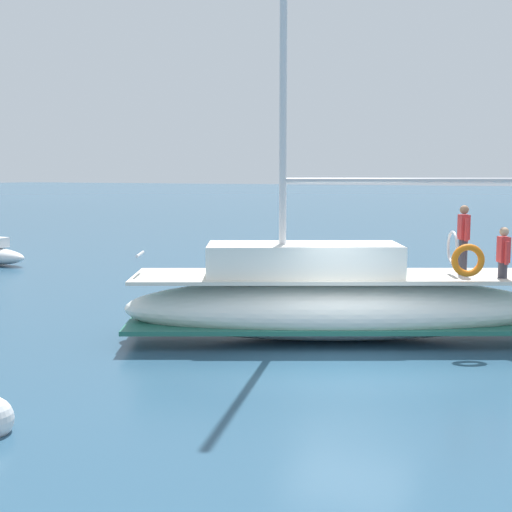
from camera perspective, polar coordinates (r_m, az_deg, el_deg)
name	(u,v)px	position (r m, az deg, el deg)	size (l,w,h in m)	color
ground_plane	(349,365)	(14.24, 7.52, -8.69)	(400.00, 400.00, 0.00)	#284C66
main_sailboat	(332,299)	(16.17, 6.13, -3.50)	(6.39, 9.67, 12.94)	white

